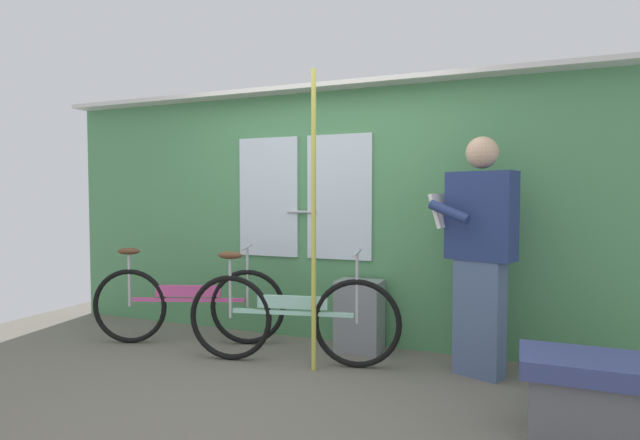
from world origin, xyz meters
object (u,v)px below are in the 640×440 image
Objects in this scene: bicycle_leaning_behind at (187,304)px; handrail_pole at (314,221)px; passenger_reading_newspaper at (479,250)px; trash_bin_by_wall at (359,316)px; bench_seat_corner at (590,396)px; bicycle_near_door at (291,317)px.

bicycle_leaning_behind is 0.73× the size of handrail_pole.
trash_bin_by_wall is at bearing 6.34° from passenger_reading_newspaper.
bicycle_leaning_behind is at bearing -165.79° from trash_bin_by_wall.
bicycle_leaning_behind is at bearing 167.77° from bench_seat_corner.
bench_seat_corner is (1.60, -1.04, -0.06)m from trash_bin_by_wall.
trash_bin_by_wall is (-0.97, 0.24, -0.61)m from passenger_reading_newspaper.
passenger_reading_newspaper reaches higher than bicycle_leaning_behind.
handrail_pole is at bearing 165.37° from bench_seat_corner.
bicycle_leaning_behind is at bearing 23.16° from passenger_reading_newspaper.
passenger_reading_newspaper is 1.22m from bench_seat_corner.
bicycle_leaning_behind reaches higher than bench_seat_corner.
bicycle_near_door is 2.36× the size of bench_seat_corner.
bicycle_leaning_behind is 2.50m from passenger_reading_newspaper.
handrail_pole is 2.03m from bench_seat_corner.
handrail_pole is (-1.15, -0.34, 0.20)m from passenger_reading_newspaper.
trash_bin_by_wall is 0.27× the size of handrail_pole.
handrail_pole is at bearing -28.93° from bicycle_leaning_behind.
bicycle_near_door is 0.96× the size of passenger_reading_newspaper.
bicycle_leaning_behind is 0.94× the size of passenger_reading_newspaper.
trash_bin_by_wall is (0.39, 0.51, -0.07)m from bicycle_near_door.
handrail_pole reaches higher than trash_bin_by_wall.
bicycle_leaning_behind is at bearing 171.14° from handrail_pole.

